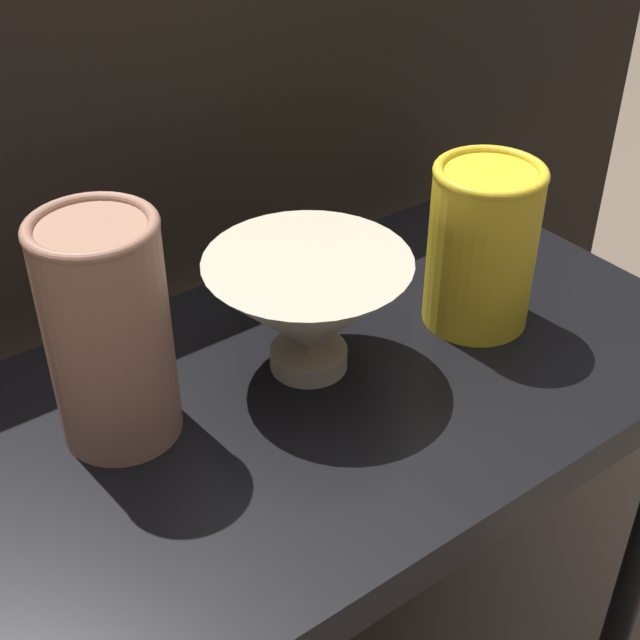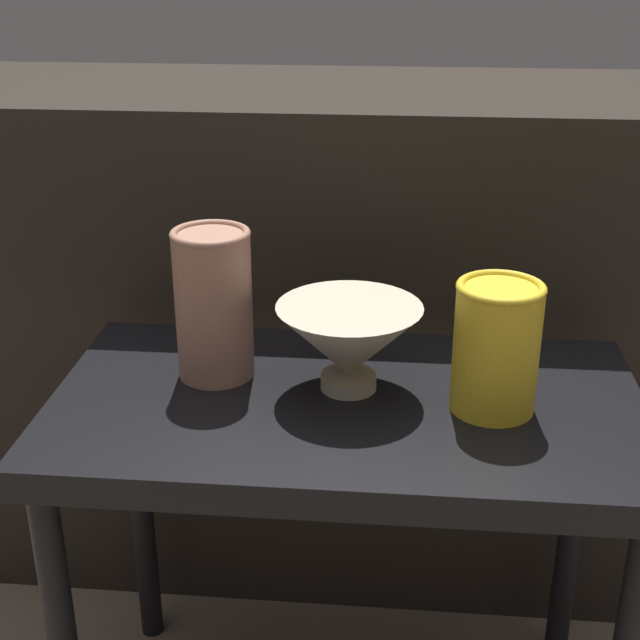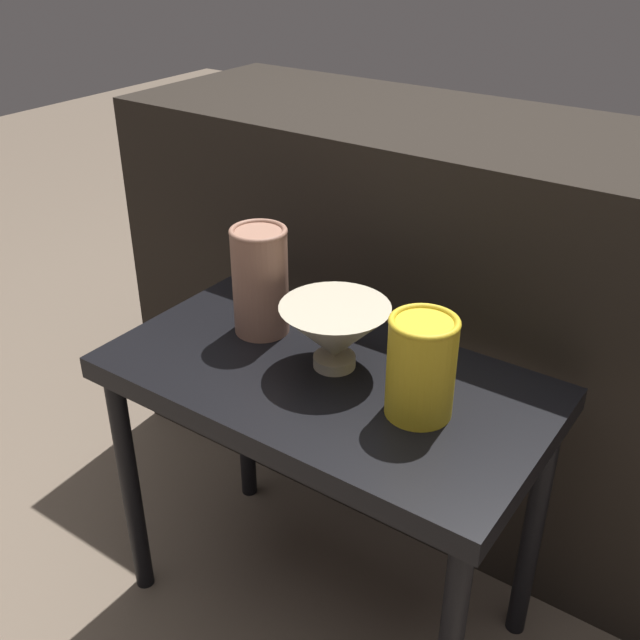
% 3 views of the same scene
% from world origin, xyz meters
% --- Properties ---
extents(table, '(0.74, 0.41, 0.56)m').
position_xyz_m(table, '(0.00, 0.00, 0.49)').
color(table, black).
rests_on(table, ground_plane).
extents(couch_backdrop, '(1.51, 0.50, 0.86)m').
position_xyz_m(couch_backdrop, '(0.00, 0.51, 0.43)').
color(couch_backdrop, black).
rests_on(couch_backdrop, ground_plane).
extents(bowl, '(0.18, 0.18, 0.11)m').
position_xyz_m(bowl, '(0.00, 0.03, 0.62)').
color(bowl, '#B2A88E').
rests_on(bowl, table).
extents(vase_textured_left, '(0.10, 0.10, 0.20)m').
position_xyz_m(vase_textured_left, '(-0.18, 0.05, 0.66)').
color(vase_textured_left, '#996B56').
rests_on(vase_textured_left, table).
extents(vase_colorful_right, '(0.10, 0.10, 0.16)m').
position_xyz_m(vase_colorful_right, '(0.18, -0.01, 0.64)').
color(vase_colorful_right, gold).
rests_on(vase_colorful_right, table).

